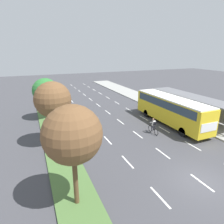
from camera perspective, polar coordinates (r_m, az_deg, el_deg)
name	(u,v)px	position (r m, az deg, el deg)	size (l,w,h in m)	color
ground_plane	(200,181)	(15.41, 24.72, -18.20)	(140.00, 140.00, 0.00)	#424247
median_strip	(47,113)	(29.22, -18.76, -0.32)	(2.60, 52.00, 0.12)	#4C7038
sidewalk_right	(149,101)	(34.97, 11.12, 3.21)	(4.50, 52.00, 0.15)	#9E9E99
lane_divider_left	(81,111)	(29.21, -9.24, 0.29)	(0.14, 49.51, 0.01)	white
lane_divider_center	(103,108)	(30.19, -2.80, 1.08)	(0.14, 49.51, 0.01)	white
lane_divider_right	(123,106)	(31.53, 3.17, 1.80)	(0.14, 49.51, 0.01)	white
bus_shelter	(194,105)	(27.53, 23.18, 2.03)	(2.90, 13.65, 2.86)	gray
bus	(171,108)	(24.21, 17.10, 1.18)	(2.54, 11.29, 3.37)	yellow
cyclist	(153,127)	(21.34, 12.25, -4.27)	(0.46, 1.82, 1.71)	black
median_tree_nearest	(72,135)	(10.25, -11.72, -6.71)	(3.21, 3.21, 5.96)	brown
median_tree_second	(53,100)	(17.83, -17.25, 3.46)	(3.27, 3.27, 6.02)	brown
median_tree_third	(45,91)	(25.83, -19.23, 5.95)	(3.23, 3.23, 5.31)	brown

